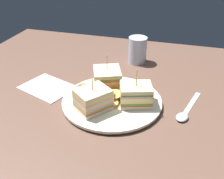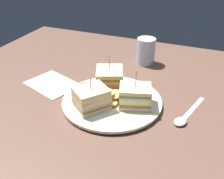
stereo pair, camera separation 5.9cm
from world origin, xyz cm
name	(u,v)px [view 2 (the right image)]	position (x,y,z in cm)	size (l,w,h in cm)	color
ground_plane	(112,107)	(0.00, 0.00, -0.90)	(107.21, 94.45, 1.80)	brown
plate	(112,101)	(0.00, 0.00, 0.73)	(25.13, 25.13, 1.20)	white
sandwich_wedge_0	(110,79)	(-2.86, 5.22, 3.93)	(9.24, 9.60, 9.66)	beige
sandwich_wedge_1	(92,98)	(-3.15, -5.04, 3.82)	(9.55, 9.78, 8.34)	beige
sandwich_wedge_2	(135,96)	(5.95, 0.11, 3.75)	(9.03, 8.00, 9.30)	beige
chip_pile	(110,97)	(-0.17, -0.88, 2.57)	(6.52, 7.19, 3.25)	#E0CD73
salad_garnish	(86,88)	(-8.21, 1.67, 1.80)	(5.43, 7.65, 1.26)	#4A8E44
spoon	(184,118)	(17.99, 0.35, 0.40)	(6.00, 15.29, 1.00)	silver
napkin	(52,84)	(-19.61, 2.56, 0.25)	(14.02, 10.54, 0.50)	silver
drinking_glass	(146,53)	(1.00, 26.53, 3.64)	(6.02, 6.02, 8.55)	silver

